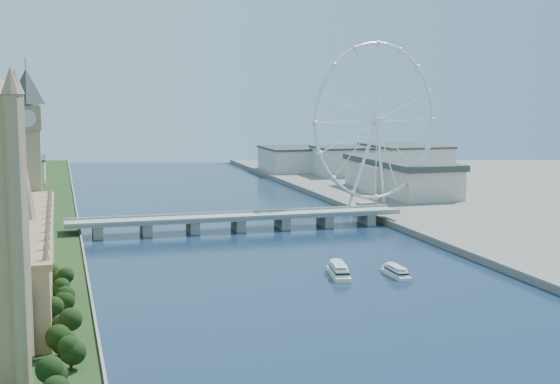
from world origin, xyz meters
name	(u,v)px	position (x,y,z in m)	size (l,w,h in m)	color
tree_row	(61,339)	(-113.00, 66.00, 9.15)	(7.58, 199.58, 19.88)	black
parliament_range	(24,252)	(-128.00, 170.00, 18.48)	(24.00, 200.00, 70.00)	tan
big_ben	(28,133)	(-128.00, 278.00, 66.57)	(20.02, 20.02, 110.00)	tan
westminster_bridge	(238,220)	(0.00, 300.00, 6.63)	(220.00, 22.00, 9.50)	gray
london_eye	(377,122)	(119.98, 355.08, 67.52)	(113.60, 39.12, 124.30)	silver
county_hall	(400,195)	(175.00, 430.00, 0.00)	(54.00, 144.00, 35.00)	beige
city_skyline	(218,167)	(39.22, 560.08, 16.96)	(505.00, 280.00, 32.00)	beige
tour_boat_near	(339,276)	(18.35, 159.64, 0.00)	(7.98, 31.16, 6.90)	beige
tour_boat_far	(396,276)	(45.42, 151.90, 0.00)	(6.56, 25.89, 5.68)	silver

